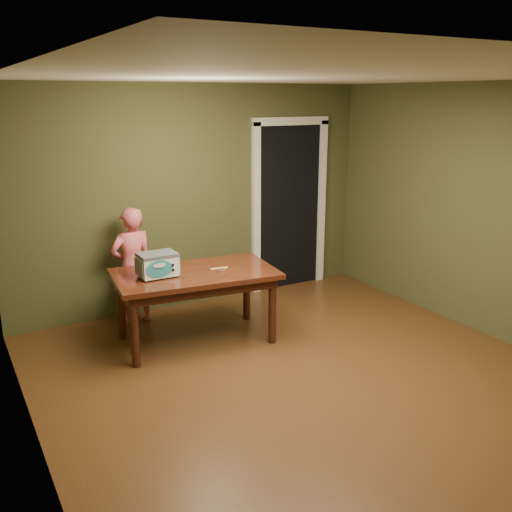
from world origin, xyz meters
name	(u,v)px	position (x,y,z in m)	size (l,w,h in m)	color
floor	(316,387)	(0.00, 0.00, 0.00)	(5.00, 5.00, 0.00)	#512E17
room_shell	(322,193)	(0.00, 0.00, 1.71)	(4.52, 5.02, 2.61)	#3F4625
doorway	(277,204)	(1.30, 2.78, 1.06)	(1.10, 0.66, 2.25)	black
dining_table	(195,281)	(-0.51, 1.42, 0.65)	(1.69, 1.08, 0.75)	#34160B
toy_oven	(158,264)	(-0.89, 1.44, 0.88)	(0.39, 0.27, 0.24)	#4C4F54
baking_pan	(221,270)	(-0.27, 1.29, 0.76)	(0.10, 0.10, 0.02)	silver
spatula	(219,268)	(-0.25, 1.39, 0.75)	(0.18, 0.03, 0.01)	#FFE26E
child	(133,267)	(-0.91, 2.20, 0.66)	(0.48, 0.31, 1.31)	#E05C64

